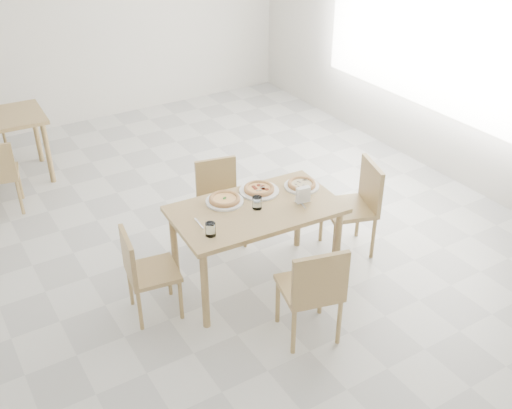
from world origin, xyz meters
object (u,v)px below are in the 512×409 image
plate_pepperoni (259,191)px  pizza_pepperoni (259,188)px  chair_north (220,196)px  napkin_holder (303,195)px  main_table (256,217)px  tumbler_a (257,203)px  plate_mushroom (302,186)px  pizza_margherita (225,199)px  chair_west (143,269)px  pizza_mushroom (302,184)px  tumbler_b (210,229)px  chair_east (358,201)px  chair_south (313,288)px  plate_margherita (225,201)px

plate_pepperoni → pizza_pepperoni: 0.02m
chair_north → napkin_holder: bearing=-60.9°
main_table → tumbler_a: 0.15m
plate_mushroom → napkin_holder: size_ratio=2.12×
main_table → pizza_margherita: (-0.17, 0.21, 0.13)m
pizza_margherita → chair_west: bearing=-172.8°
main_table → pizza_mushroom: (0.51, 0.08, 0.13)m
plate_pepperoni → napkin_holder: 0.40m
chair_north → tumbler_b: bearing=-109.9°
chair_east → plate_mushroom: size_ratio=2.92×
chair_north → plate_pepperoni: bearing=-70.8°
plate_pepperoni → pizza_margherita: (-0.33, 0.00, 0.02)m
main_table → tumbler_b: size_ratio=13.41×
chair_east → pizza_mushroom: size_ratio=3.01×
napkin_holder → chair_south: bearing=-111.5°
tumbler_a → plate_pepperoni: bearing=54.6°
napkin_holder → tumbler_a: bearing=169.6°
chair_east → plate_pepperoni: (-0.90, 0.24, 0.25)m
tumbler_a → chair_east: bearing=-1.3°
plate_margherita → plate_mushroom: size_ratio=1.04×
tumbler_a → tumbler_b: 0.52m
plate_mushroom → pizza_mushroom: (0.00, -0.00, 0.02)m
chair_west → pizza_pepperoni: 1.17m
chair_south → chair_north: 1.60m
chair_south → tumbler_a: bearing=-76.4°
tumbler_a → pizza_pepperoni: bearing=54.6°
chair_south → tumbler_b: (-0.49, 0.65, 0.31)m
chair_north → tumbler_a: 0.87m
chair_east → plate_pepperoni: size_ratio=2.60×
pizza_margherita → pizza_mushroom: size_ratio=1.04×
main_table → tumbler_a: bearing=-84.6°
chair_south → pizza_mushroom: 1.08m
chair_east → plate_mushroom: (-0.55, 0.12, 0.25)m
plate_margherita → napkin_holder: size_ratio=2.22×
chair_north → plate_pepperoni: 0.65m
chair_east → tumbler_a: size_ratio=8.48×
chair_west → pizza_pepperoni: (1.12, 0.10, 0.34)m
pizza_margherita → chair_north: bearing=66.0°
plate_margherita → tumbler_a: size_ratio=3.03×
plate_mushroom → plate_pepperoni: (-0.35, 0.12, 0.00)m
pizza_pepperoni → tumbler_a: (-0.16, -0.22, 0.02)m
pizza_margherita → tumbler_a: (0.18, -0.22, 0.02)m
chair_north → chair_west: 1.24m
plate_margherita → pizza_margherita: size_ratio=1.04×
chair_north → plate_mushroom: chair_north is taller
chair_north → plate_margherita: 0.70m
tumbler_b → napkin_holder: (0.87, 0.03, 0.02)m
tumbler_b → napkin_holder: napkin_holder is taller
plate_margherita → plate_mushroom: (0.68, -0.12, 0.00)m
plate_mushroom → tumbler_a: 0.52m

